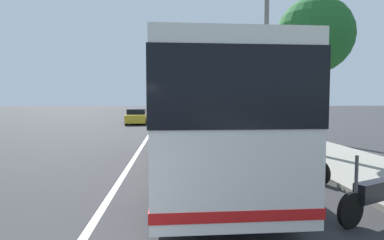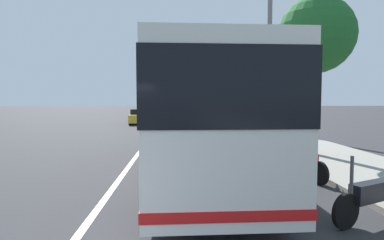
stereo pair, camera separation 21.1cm
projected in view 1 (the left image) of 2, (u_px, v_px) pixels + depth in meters
sidewalk_curb at (329, 156)px, 12.00m from camera, size 110.00×3.60×0.14m
lane_divider_line at (133, 161)px, 11.53m from camera, size 110.00×0.16×0.01m
coach_bus at (198, 110)px, 9.83m from camera, size 11.19×2.75×3.24m
motorcycle_angled at (380, 194)px, 5.86m from camera, size 1.07×2.14×1.26m
motorcycle_by_tree at (302, 161)px, 9.00m from camera, size 2.05×0.65×1.26m
car_oncoming at (178, 113)px, 36.32m from camera, size 4.62×1.96×1.50m
car_ahead_same_lane at (136, 117)px, 29.29m from camera, size 4.68×2.01×1.35m
car_side_street at (152, 109)px, 53.36m from camera, size 4.22×2.10×1.46m
roadside_tree_mid_block at (315, 37)px, 11.93m from camera, size 2.86×2.86×6.08m
utility_pole at (266, 66)px, 20.95m from camera, size 0.31×0.31×8.94m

